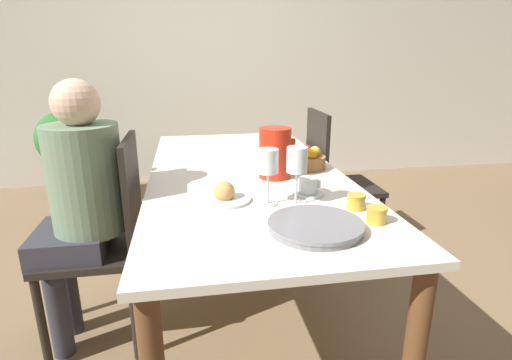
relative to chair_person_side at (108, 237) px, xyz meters
name	(u,v)px	position (x,y,z in m)	size (l,w,h in m)	color
ground_plane	(247,300)	(0.65, 0.17, -0.51)	(20.00, 20.00, 0.00)	#7F6647
wall_back	(211,53)	(0.65, 2.52, 0.79)	(10.00, 0.06, 2.60)	beige
dining_table	(246,189)	(0.65, 0.17, 0.14)	(0.93, 1.98, 0.73)	silver
chair_person_side	(108,237)	(0.00, 0.00, 0.00)	(0.42, 0.42, 0.95)	black
chair_opposite	(333,180)	(1.30, 0.65, 0.00)	(0.42, 0.42, 0.95)	black
person_seated	(80,196)	(-0.09, -0.02, 0.21)	(0.39, 0.41, 1.20)	#33333D
red_pitcher	(275,153)	(0.77, 0.06, 0.34)	(0.17, 0.15, 0.24)	red
wine_glass_water	(268,163)	(0.67, -0.29, 0.39)	(0.08, 0.08, 0.22)	white
wine_glass_juice	(297,163)	(0.77, -0.31, 0.39)	(0.08, 0.08, 0.23)	white
teacup_near_person	(308,187)	(0.85, -0.21, 0.25)	(0.13, 0.13, 0.07)	silver
teacup_across	(281,150)	(0.90, 0.47, 0.25)	(0.13, 0.13, 0.07)	silver
serving_tray	(315,226)	(0.77, -0.55, 0.24)	(0.32, 0.32, 0.03)	gray
bread_plate	(224,195)	(0.51, -0.23, 0.25)	(0.21, 0.21, 0.08)	silver
jam_jar_amber	(377,214)	(1.00, -0.53, 0.26)	(0.07, 0.07, 0.06)	gold
jam_jar_red	(356,201)	(0.98, -0.39, 0.26)	(0.07, 0.07, 0.06)	gold
fruit_bowl	(307,159)	(0.97, 0.18, 0.27)	(0.19, 0.19, 0.11)	#9E6B3D
potted_plant	(66,147)	(-0.68, 1.90, 0.01)	(0.47, 0.47, 0.83)	#4C4742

